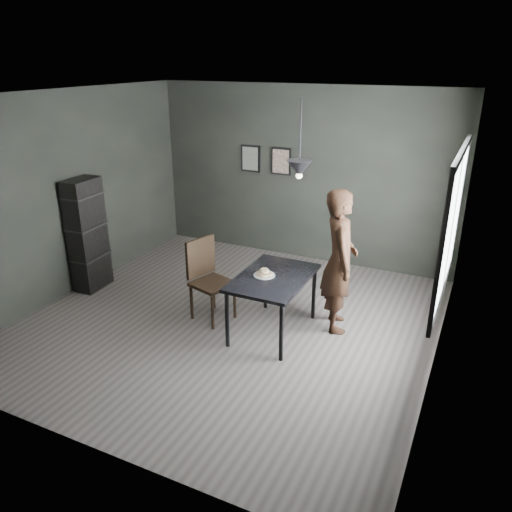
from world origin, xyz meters
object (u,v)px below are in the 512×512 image
at_px(white_plate, 264,276).
at_px(woman, 339,261).
at_px(pendant_lamp, 299,168).
at_px(shelf_unit, 87,235).
at_px(cafe_table, 273,282).
at_px(wood_chair, 207,274).

xyz_separation_m(white_plate, woman, (0.76, 0.51, 0.14)).
bearing_deg(pendant_lamp, woman, 41.47).
distance_m(woman, shelf_unit, 3.61).
distance_m(white_plate, shelf_unit, 2.83).
height_order(cafe_table, pendant_lamp, pendant_lamp).
bearing_deg(white_plate, woman, 33.89).
height_order(wood_chair, shelf_unit, shelf_unit).
height_order(cafe_table, woman, woman).
distance_m(wood_chair, pendant_lamp, 1.87).
bearing_deg(white_plate, pendant_lamp, 22.60).
height_order(white_plate, pendant_lamp, pendant_lamp).
height_order(woman, wood_chair, woman).
bearing_deg(wood_chair, woman, 32.79).
bearing_deg(white_plate, cafe_table, 24.63).
bearing_deg(cafe_table, white_plate, -155.37).
xyz_separation_m(wood_chair, pendant_lamp, (1.17, 0.09, 1.45)).
relative_size(white_plate, woman, 0.13).
xyz_separation_m(woman, shelf_unit, (-3.59, -0.42, -0.08)).
relative_size(cafe_table, pendant_lamp, 1.39).
relative_size(cafe_table, woman, 0.67).
height_order(shelf_unit, pendant_lamp, pendant_lamp).
xyz_separation_m(cafe_table, shelf_unit, (-2.92, 0.05, 0.14)).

